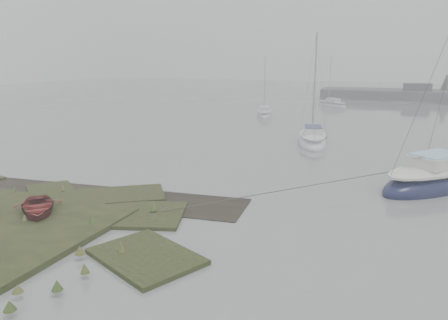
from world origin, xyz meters
TOP-DOWN VIEW (x-y plane):
  - ground at (0.00, 30.00)m, footprint 160.00×160.00m
  - sailboat_main at (9.80, 11.99)m, footprint 6.80×7.84m
  - sailboat_white at (1.85, 20.77)m, footprint 3.36×6.51m
  - sailboat_far_a at (-6.06, 34.59)m, footprint 2.99×5.16m
  - sailboat_far_c at (-0.52, 47.05)m, footprint 4.95×4.55m
  - dinghy at (-5.45, 1.00)m, footprint 3.25×3.26m

SIDE VIEW (x-z plane):
  - ground at x=0.00m, z-range 0.00..0.00m
  - sailboat_far_a at x=-6.06m, z-range -3.25..3.68m
  - sailboat_far_c at x=-0.52m, z-range -3.36..3.80m
  - sailboat_white at x=1.85m, z-range -4.11..4.66m
  - sailboat_main at x=9.80m, z-range -5.21..5.90m
  - dinghy at x=-5.45m, z-range 0.22..0.78m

